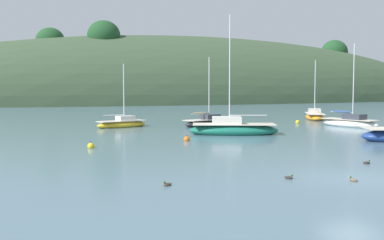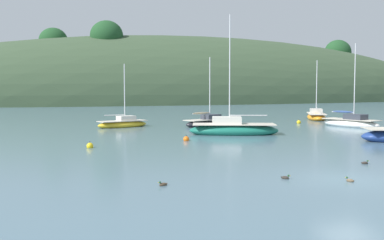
% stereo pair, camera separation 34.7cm
% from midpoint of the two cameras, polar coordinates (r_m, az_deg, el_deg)
% --- Properties ---
extents(ground_plane, '(400.00, 400.00, 0.00)m').
position_cam_midpoint_polar(ground_plane, '(22.17, 18.25, -6.61)').
color(ground_plane, slate).
extents(far_shoreline_hill, '(150.00, 36.00, 33.11)m').
position_cam_midpoint_polar(far_shoreline_hill, '(115.21, -0.13, 2.14)').
color(far_shoreline_hill, '#384C33').
rests_on(far_shoreline_hill, ground).
extents(sailboat_black_sloop, '(5.76, 3.72, 6.96)m').
position_cam_midpoint_polar(sailboat_black_sloop, '(48.12, 2.09, -0.29)').
color(sailboat_black_sloop, '#232328').
rests_on(sailboat_black_sloop, ground).
extents(sailboat_cream_ketch, '(3.78, 6.38, 8.24)m').
position_cam_midpoint_polar(sailboat_cream_ketch, '(49.81, 18.34, -0.31)').
color(sailboat_cream_ketch, white).
rests_on(sailboat_cream_ketch, ground).
extents(sailboat_white_near, '(5.38, 3.02, 6.24)m').
position_cam_midpoint_polar(sailboat_white_near, '(47.30, -7.88, -0.43)').
color(sailboat_white_near, gold).
rests_on(sailboat_white_near, ground).
extents(sailboat_navy_dinghy, '(4.76, 6.31, 7.16)m').
position_cam_midpoint_polar(sailboat_navy_dinghy, '(59.12, 14.50, 0.42)').
color(sailboat_navy_dinghy, orange).
rests_on(sailboat_navy_dinghy, ground).
extents(sailboat_yellow_far, '(7.69, 4.92, 9.98)m').
position_cam_midpoint_polar(sailboat_yellow_far, '(39.99, 5.09, -1.08)').
color(sailboat_yellow_far, '#196B56').
rests_on(sailboat_yellow_far, ground).
extents(mooring_buoy_outer, '(0.44, 0.44, 0.54)m').
position_cam_midpoint_polar(mooring_buoy_outer, '(32.02, -11.55, -3.00)').
color(mooring_buoy_outer, yellow).
rests_on(mooring_buoy_outer, ground).
extents(mooring_buoy_inner, '(0.44, 0.44, 0.54)m').
position_cam_midpoint_polar(mooring_buoy_inner, '(35.34, -0.40, -2.26)').
color(mooring_buoy_inner, orange).
rests_on(mooring_buoy_inner, ground).
extents(mooring_buoy_channel, '(0.44, 0.44, 0.54)m').
position_cam_midpoint_polar(mooring_buoy_channel, '(52.61, 12.57, -0.26)').
color(mooring_buoy_channel, yellow).
rests_on(mooring_buoy_channel, ground).
extents(duck_trailing, '(0.42, 0.27, 0.24)m').
position_cam_midpoint_polar(duck_trailing, '(26.67, 19.92, -4.74)').
color(duck_trailing, '#2D2823').
rests_on(duck_trailing, ground).
extents(duck_lone_right, '(0.29, 0.41, 0.24)m').
position_cam_midpoint_polar(duck_lone_right, '(21.65, 18.42, -6.73)').
color(duck_lone_right, brown).
rests_on(duck_lone_right, ground).
extents(duck_lone_left, '(0.36, 0.37, 0.24)m').
position_cam_midpoint_polar(duck_lone_left, '(21.56, 11.32, -6.64)').
color(duck_lone_left, '#2D2823').
rests_on(duck_lone_left, ground).
extents(duck_lead, '(0.42, 0.26, 0.24)m').
position_cam_midpoint_polar(duck_lead, '(19.78, -2.91, -7.54)').
color(duck_lead, '#473828').
rests_on(duck_lead, ground).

